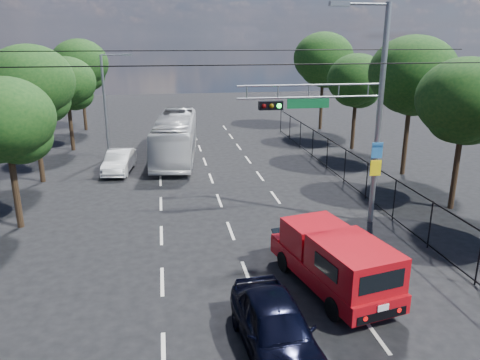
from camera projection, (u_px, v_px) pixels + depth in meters
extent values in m
plane|color=black|center=(273.00, 344.00, 12.97)|extent=(120.00, 120.00, 0.00)
cube|color=beige|center=(163.00, 355.00, 12.50)|extent=(0.12, 2.00, 0.01)
cube|color=beige|center=(162.00, 281.00, 16.27)|extent=(0.12, 2.00, 0.01)
cube|color=beige|center=(161.00, 235.00, 20.04)|extent=(0.12, 2.00, 0.01)
cube|color=beige|center=(161.00, 204.00, 23.81)|extent=(0.12, 2.00, 0.01)
cube|color=beige|center=(160.00, 181.00, 27.58)|extent=(0.12, 2.00, 0.01)
cube|color=beige|center=(160.00, 163.00, 31.35)|extent=(0.12, 2.00, 0.01)
cube|color=beige|center=(160.00, 150.00, 35.12)|extent=(0.12, 2.00, 0.01)
cube|color=beige|center=(160.00, 139.00, 38.89)|extent=(0.12, 2.00, 0.01)
cube|color=beige|center=(160.00, 130.00, 42.66)|extent=(0.12, 2.00, 0.01)
cube|color=beige|center=(273.00, 344.00, 12.97)|extent=(0.12, 2.00, 0.01)
cube|color=beige|center=(247.00, 274.00, 16.74)|extent=(0.12, 2.00, 0.01)
cube|color=beige|center=(231.00, 231.00, 20.51)|extent=(0.12, 2.00, 0.01)
cube|color=beige|center=(219.00, 200.00, 24.28)|extent=(0.12, 2.00, 0.01)
cube|color=beige|center=(211.00, 178.00, 28.05)|extent=(0.12, 2.00, 0.01)
cube|color=beige|center=(205.00, 161.00, 31.82)|extent=(0.12, 2.00, 0.01)
cube|color=beige|center=(200.00, 148.00, 35.59)|extent=(0.12, 2.00, 0.01)
cube|color=beige|center=(196.00, 137.00, 39.36)|extent=(0.12, 2.00, 0.01)
cube|color=beige|center=(193.00, 129.00, 43.13)|extent=(0.12, 2.00, 0.01)
cube|color=beige|center=(374.00, 333.00, 13.45)|extent=(0.12, 2.00, 0.01)
cube|color=beige|center=(327.00, 268.00, 17.22)|extent=(0.12, 2.00, 0.01)
cube|color=beige|center=(297.00, 226.00, 20.99)|extent=(0.12, 2.00, 0.01)
cube|color=beige|center=(275.00, 197.00, 24.76)|extent=(0.12, 2.00, 0.01)
cube|color=beige|center=(260.00, 176.00, 28.53)|extent=(0.12, 2.00, 0.01)
cube|color=beige|center=(248.00, 160.00, 32.30)|extent=(0.12, 2.00, 0.01)
cube|color=beige|center=(239.00, 147.00, 36.07)|extent=(0.12, 2.00, 0.01)
cube|color=beige|center=(231.00, 136.00, 39.84)|extent=(0.12, 2.00, 0.01)
cube|color=beige|center=(225.00, 128.00, 43.61)|extent=(0.12, 2.00, 0.01)
cylinder|color=slate|center=(379.00, 119.00, 20.14)|extent=(0.24, 0.24, 9.50)
cylinder|color=slate|center=(366.00, 4.00, 18.62)|extent=(2.00, 0.10, 0.10)
cube|color=slate|center=(339.00, 4.00, 18.44)|extent=(0.80, 0.25, 0.18)
cylinder|color=slate|center=(311.00, 85.00, 19.21)|extent=(6.20, 0.08, 0.08)
cylinder|color=slate|center=(311.00, 97.00, 19.36)|extent=(6.20, 0.08, 0.08)
cube|color=black|center=(271.00, 105.00, 19.18)|extent=(1.00, 0.28, 0.35)
sphere|color=#3F0505|center=(264.00, 106.00, 18.99)|extent=(0.20, 0.20, 0.20)
sphere|color=#4C3805|center=(272.00, 106.00, 19.04)|extent=(0.20, 0.20, 0.20)
sphere|color=#0CE533|center=(279.00, 106.00, 19.09)|extent=(0.20, 0.20, 0.20)
cube|color=#0C5629|center=(308.00, 103.00, 19.42)|extent=(1.80, 0.05, 0.40)
cube|color=#2466AB|center=(377.00, 150.00, 20.41)|extent=(0.50, 0.04, 0.70)
cube|color=yellow|center=(376.00, 168.00, 20.64)|extent=(0.50, 0.04, 0.70)
cylinder|color=slate|center=(368.00, 90.00, 19.68)|extent=(0.05, 0.05, 0.50)
cylinder|color=slate|center=(339.00, 91.00, 19.47)|extent=(0.05, 0.05, 0.50)
cylinder|color=slate|center=(309.00, 91.00, 19.27)|extent=(0.05, 0.05, 0.50)
cylinder|color=slate|center=(278.00, 92.00, 19.06)|extent=(0.05, 0.05, 0.50)
cylinder|color=slate|center=(247.00, 92.00, 18.86)|extent=(0.05, 0.05, 0.50)
cylinder|color=slate|center=(105.00, 108.00, 31.65)|extent=(0.18, 0.18, 7.00)
cylinder|color=slate|center=(113.00, 55.00, 30.75)|extent=(1.60, 0.09, 0.09)
cube|color=slate|center=(127.00, 55.00, 30.89)|extent=(0.60, 0.22, 0.15)
cylinder|color=black|center=(238.00, 65.00, 16.51)|extent=(22.00, 0.04, 0.04)
cylinder|color=black|center=(224.00, 50.00, 19.69)|extent=(22.00, 0.04, 0.04)
cylinder|color=black|center=(220.00, 65.00, 21.31)|extent=(22.00, 0.04, 0.04)
cube|color=black|center=(360.00, 158.00, 24.91)|extent=(0.04, 34.00, 0.06)
cube|color=black|center=(358.00, 190.00, 25.44)|extent=(0.04, 34.00, 0.06)
cylinder|color=black|center=(479.00, 258.00, 15.77)|extent=(0.06, 0.06, 2.00)
cylinder|color=black|center=(430.00, 225.00, 18.59)|extent=(0.06, 0.06, 2.00)
cylinder|color=black|center=(394.00, 200.00, 21.42)|extent=(0.06, 0.06, 2.00)
cylinder|color=black|center=(367.00, 181.00, 24.25)|extent=(0.06, 0.06, 2.00)
cylinder|color=black|center=(345.00, 166.00, 27.08)|extent=(0.06, 0.06, 2.00)
cylinder|color=black|center=(327.00, 153.00, 29.90)|extent=(0.06, 0.06, 2.00)
cylinder|color=black|center=(313.00, 143.00, 32.73)|extent=(0.06, 0.06, 2.00)
cylinder|color=black|center=(300.00, 135.00, 35.56)|extent=(0.06, 0.06, 2.00)
cylinder|color=black|center=(290.00, 127.00, 38.39)|extent=(0.06, 0.06, 2.00)
cylinder|color=black|center=(281.00, 121.00, 41.21)|extent=(0.06, 0.06, 2.00)
cylinder|color=black|center=(456.00, 167.00, 22.61)|extent=(0.28, 0.28, 4.20)
ellipsoid|color=black|center=(466.00, 99.00, 21.64)|extent=(4.50, 4.50, 3.83)
ellipsoid|color=black|center=(466.00, 120.00, 22.29)|extent=(3.00, 3.00, 2.40)
ellipsoid|color=black|center=(459.00, 119.00, 21.66)|extent=(2.85, 2.85, 2.28)
cylinder|color=black|center=(406.00, 136.00, 28.28)|extent=(0.28, 0.28, 4.76)
ellipsoid|color=black|center=(413.00, 73.00, 27.18)|extent=(5.10, 5.10, 4.33)
ellipsoid|color=black|center=(414.00, 93.00, 27.87)|extent=(3.40, 3.40, 2.72)
ellipsoid|color=black|center=(407.00, 91.00, 27.23)|extent=(3.23, 3.23, 2.58)
cylinder|color=black|center=(354.00, 122.00, 34.92)|extent=(0.28, 0.28, 4.03)
ellipsoid|color=black|center=(357.00, 79.00, 33.98)|extent=(4.32, 4.32, 3.67)
ellipsoid|color=black|center=(359.00, 93.00, 34.63)|extent=(2.88, 2.88, 2.30)
ellipsoid|color=black|center=(353.00, 92.00, 34.00)|extent=(2.74, 2.74, 2.19)
cylinder|color=black|center=(321.00, 102.00, 42.36)|extent=(0.28, 0.28, 4.93)
ellipsoid|color=black|center=(324.00, 58.00, 41.22)|extent=(5.28, 5.28, 4.49)
ellipsoid|color=black|center=(326.00, 72.00, 41.93)|extent=(3.52, 3.52, 2.82)
ellipsoid|color=black|center=(320.00, 70.00, 41.28)|extent=(3.34, 3.34, 2.68)
cylinder|color=black|center=(15.00, 186.00, 20.38)|extent=(0.28, 0.28, 3.81)
ellipsoid|color=black|center=(5.00, 118.00, 19.50)|extent=(4.08, 4.08, 3.47)
ellipsoid|color=black|center=(20.00, 139.00, 20.13)|extent=(2.72, 2.72, 2.18)
cylinder|color=black|center=(38.00, 144.00, 26.79)|extent=(0.28, 0.28, 4.48)
ellipsoid|color=black|center=(30.00, 82.00, 25.75)|extent=(4.80, 4.80, 4.08)
ellipsoid|color=black|center=(42.00, 101.00, 26.43)|extent=(3.20, 3.20, 2.56)
ellipsoid|color=black|center=(25.00, 100.00, 25.79)|extent=(3.04, 3.04, 2.43)
cylinder|color=black|center=(71.00, 124.00, 34.47)|extent=(0.28, 0.28, 3.92)
ellipsoid|color=black|center=(66.00, 82.00, 33.57)|extent=(4.20, 4.20, 3.57)
ellipsoid|color=black|center=(74.00, 95.00, 34.20)|extent=(2.80, 2.80, 2.24)
ellipsoid|color=black|center=(62.00, 94.00, 33.57)|extent=(2.66, 2.66, 2.13)
cylinder|color=black|center=(84.00, 105.00, 41.88)|extent=(0.28, 0.28, 4.59)
ellipsoid|color=black|center=(80.00, 63.00, 40.82)|extent=(4.92, 4.92, 4.18)
ellipsoid|color=black|center=(86.00, 76.00, 41.50)|extent=(3.28, 3.28, 2.62)
ellipsoid|color=black|center=(76.00, 75.00, 40.87)|extent=(3.12, 3.12, 2.49)
cylinder|color=black|center=(285.00, 261.00, 16.91)|extent=(0.43, 0.79, 0.74)
cylinder|color=black|center=(328.00, 253.00, 17.55)|extent=(0.43, 0.79, 0.74)
cylinder|color=black|center=(335.00, 309.00, 13.98)|extent=(0.43, 0.79, 0.74)
cylinder|color=black|center=(385.00, 297.00, 14.61)|extent=(0.43, 0.79, 0.74)
cube|color=#9C080F|center=(332.00, 270.00, 15.68)|extent=(3.09, 5.62, 0.60)
cube|color=#9C080F|center=(298.00, 240.00, 17.78)|extent=(2.05, 0.98, 0.59)
cube|color=black|center=(294.00, 231.00, 17.96)|extent=(1.86, 0.80, 0.33)
cube|color=#9C080F|center=(314.00, 235.00, 16.54)|extent=(2.22, 2.01, 1.01)
cube|color=black|center=(326.00, 243.00, 15.81)|extent=(1.62, 0.40, 0.59)
cube|color=#9C080F|center=(354.00, 262.00, 14.39)|extent=(2.50, 3.07, 1.12)
cube|color=black|center=(381.00, 256.00, 14.73)|extent=(0.31, 1.26, 0.48)
cube|color=black|center=(326.00, 267.00, 14.03)|extent=(0.31, 1.26, 0.48)
cube|color=black|center=(382.00, 282.00, 13.19)|extent=(1.52, 0.37, 0.59)
cube|color=black|center=(381.00, 315.00, 13.37)|extent=(1.68, 0.44, 0.28)
cube|color=silver|center=(383.00, 308.00, 13.25)|extent=(0.37, 0.11, 0.19)
imported|color=black|center=(276.00, 328.00, 12.40)|extent=(2.09, 4.63, 1.54)
imported|color=silver|center=(176.00, 137.00, 32.28)|extent=(3.65, 10.90, 2.98)
imported|color=silver|center=(119.00, 161.00, 29.20)|extent=(1.96, 4.30, 1.37)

